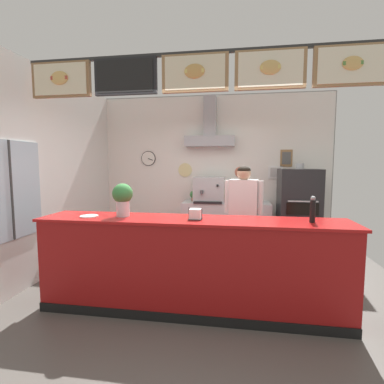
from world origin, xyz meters
TOP-DOWN VIEW (x-y plane):
  - ground_plane at (0.00, 0.00)m, footprint 5.60×5.60m
  - back_wall_assembly at (-0.00, 2.18)m, footprint 4.60×2.67m
  - left_wall_with_window at (-2.30, -0.01)m, footprint 0.15×4.67m
  - service_counter at (0.00, -0.48)m, footprint 3.41×0.60m
  - back_prep_counter at (0.29, 1.93)m, footprint 1.66×0.61m
  - pizza_oven at (1.57, 1.69)m, footprint 0.68×0.66m
  - shop_worker at (0.59, 0.65)m, footprint 0.55×0.28m
  - espresso_machine at (-0.03, 1.91)m, footprint 0.58×0.52m
  - potted_sage at (0.69, 1.94)m, footprint 0.19×0.19m
  - potted_thyme at (0.26, 1.97)m, footprint 0.24×0.24m
  - potted_oregano at (-0.33, 1.97)m, footprint 0.18×0.18m
  - napkin_holder at (0.05, -0.51)m, footprint 0.15×0.14m
  - condiment_plate at (-1.17, -0.54)m, footprint 0.20×0.20m
  - pepper_grinder at (1.26, -0.48)m, footprint 0.05×0.05m
  - basil_vase at (-0.80, -0.46)m, footprint 0.23×0.23m

SIDE VIEW (x-z plane):
  - ground_plane at x=0.00m, z-range 0.00..0.00m
  - back_prep_counter at x=0.29m, z-range -0.01..0.91m
  - service_counter at x=0.00m, z-range 0.00..1.05m
  - pizza_oven at x=1.57m, z-range -0.05..1.61m
  - shop_worker at x=0.59m, z-range 0.07..1.68m
  - potted_oregano at x=-0.33m, z-range 0.93..1.14m
  - potted_sage at x=0.69m, z-range 0.93..1.17m
  - condiment_plate at x=-1.17m, z-range 1.05..1.06m
  - potted_thyme at x=0.26m, z-range 0.93..1.19m
  - napkin_holder at x=0.05m, z-range 1.03..1.17m
  - espresso_machine at x=-0.03m, z-range 0.91..1.39m
  - pepper_grinder at x=1.26m, z-range 1.05..1.32m
  - basil_vase at x=-0.80m, z-range 1.07..1.44m
  - left_wall_with_window at x=-2.30m, z-range 0.00..3.00m
  - back_wall_assembly at x=0.00m, z-range 0.10..3.11m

